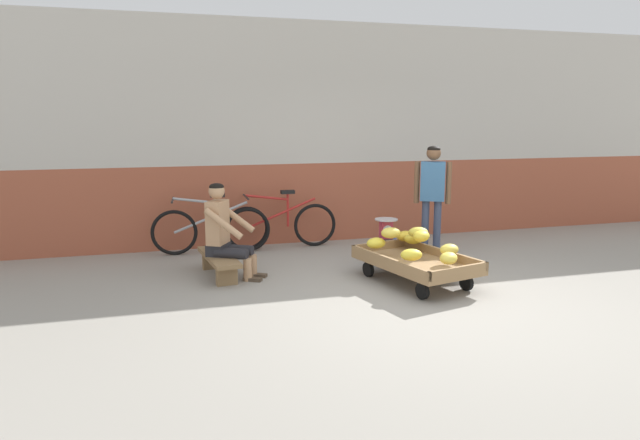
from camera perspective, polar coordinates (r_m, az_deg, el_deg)
ground_plane at (r=6.10m, az=10.04°, el=-8.14°), size 80.00×80.00×0.00m
back_wall at (r=8.88m, az=0.93°, el=8.60°), size 16.00×0.30×3.30m
banana_cart at (r=6.71m, az=9.54°, el=-4.28°), size 1.16×1.60×0.36m
banana_pile at (r=6.77m, az=9.41°, el=-2.18°), size 0.95×1.44×0.26m
low_bench at (r=7.01m, az=-10.07°, el=-4.01°), size 0.43×1.13×0.27m
vendor_seated at (r=6.90m, az=-9.50°, el=-1.09°), size 0.74×0.64×1.14m
plastic_crate at (r=7.61m, az=6.57°, el=-3.17°), size 0.36×0.28×0.30m
weighing_scale at (r=7.54m, az=6.62°, el=-0.93°), size 0.30×0.30×0.29m
bicycle_near_left at (r=8.18m, az=-10.83°, el=-0.89°), size 1.66×0.48×0.86m
bicycle_far_left at (r=8.38m, az=-3.92°, el=-0.45°), size 1.66×0.48×0.86m
customer_adult at (r=7.81m, az=11.17°, el=3.04°), size 0.44×0.33×1.53m
shopping_bag at (r=7.18m, az=9.03°, el=-4.28°), size 0.18×0.12×0.24m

